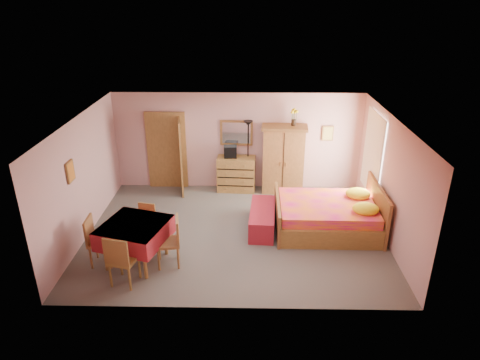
{
  "coord_description": "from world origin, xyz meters",
  "views": [
    {
      "loc": [
        0.27,
        -8.28,
        4.92
      ],
      "look_at": [
        0.1,
        0.3,
        1.15
      ],
      "focal_mm": 32.0,
      "sensor_mm": 36.0,
      "label": 1
    }
  ],
  "objects_px": {
    "sunflower_vase": "(294,117)",
    "chair_north": "(145,224)",
    "floor_lamp": "(248,156)",
    "bench": "(262,219)",
    "chest_of_drawers": "(236,174)",
    "chair_east": "(168,242)",
    "chair_south": "(124,259)",
    "wall_mirror": "(236,133)",
    "bed": "(327,208)",
    "dining_table": "(136,243)",
    "chair_west": "(101,241)",
    "wardrobe": "(283,160)",
    "stereo": "(230,152)"
  },
  "relations": [
    {
      "from": "chest_of_drawers",
      "to": "floor_lamp",
      "type": "height_order",
      "value": "floor_lamp"
    },
    {
      "from": "wall_mirror",
      "to": "floor_lamp",
      "type": "height_order",
      "value": "floor_lamp"
    },
    {
      "from": "chest_of_drawers",
      "to": "floor_lamp",
      "type": "relative_size",
      "value": 0.52
    },
    {
      "from": "chest_of_drawers",
      "to": "bench",
      "type": "bearing_deg",
      "value": -69.26
    },
    {
      "from": "dining_table",
      "to": "chair_east",
      "type": "distance_m",
      "value": 0.64
    },
    {
      "from": "chest_of_drawers",
      "to": "stereo",
      "type": "height_order",
      "value": "stereo"
    },
    {
      "from": "chair_south",
      "to": "chair_west",
      "type": "xyz_separation_m",
      "value": [
        -0.6,
        0.61,
        -0.01
      ]
    },
    {
      "from": "wall_mirror",
      "to": "stereo",
      "type": "relative_size",
      "value": 2.58
    },
    {
      "from": "chest_of_drawers",
      "to": "chair_south",
      "type": "distance_m",
      "value": 4.51
    },
    {
      "from": "dining_table",
      "to": "chair_west",
      "type": "xyz_separation_m",
      "value": [
        -0.65,
        -0.05,
        0.07
      ]
    },
    {
      "from": "chair_north",
      "to": "chair_west",
      "type": "bearing_deg",
      "value": 62.96
    },
    {
      "from": "dining_table",
      "to": "chair_north",
      "type": "height_order",
      "value": "dining_table"
    },
    {
      "from": "chest_of_drawers",
      "to": "chair_east",
      "type": "height_order",
      "value": "chair_east"
    },
    {
      "from": "floor_lamp",
      "to": "dining_table",
      "type": "xyz_separation_m",
      "value": [
        -2.18,
        -3.52,
        -0.52
      ]
    },
    {
      "from": "bed",
      "to": "chair_west",
      "type": "height_order",
      "value": "bed"
    },
    {
      "from": "chest_of_drawers",
      "to": "chair_south",
      "type": "height_order",
      "value": "chair_south"
    },
    {
      "from": "chair_south",
      "to": "bench",
      "type": "bearing_deg",
      "value": 51.63
    },
    {
      "from": "wall_mirror",
      "to": "bed",
      "type": "height_order",
      "value": "wall_mirror"
    },
    {
      "from": "floor_lamp",
      "to": "bench",
      "type": "relative_size",
      "value": 1.3
    },
    {
      "from": "chair_west",
      "to": "chair_north",
      "type": "bearing_deg",
      "value": 139.57
    },
    {
      "from": "floor_lamp",
      "to": "sunflower_vase",
      "type": "distance_m",
      "value": 1.59
    },
    {
      "from": "wardrobe",
      "to": "bed",
      "type": "xyz_separation_m",
      "value": [
        0.84,
        -1.98,
        -0.38
      ]
    },
    {
      "from": "bed",
      "to": "chair_south",
      "type": "bearing_deg",
      "value": -152.18
    },
    {
      "from": "stereo",
      "to": "floor_lamp",
      "type": "height_order",
      "value": "floor_lamp"
    },
    {
      "from": "floor_lamp",
      "to": "chair_south",
      "type": "distance_m",
      "value": 4.76
    },
    {
      "from": "sunflower_vase",
      "to": "chair_north",
      "type": "height_order",
      "value": "sunflower_vase"
    },
    {
      "from": "wall_mirror",
      "to": "chair_north",
      "type": "height_order",
      "value": "wall_mirror"
    },
    {
      "from": "chair_south",
      "to": "chair_east",
      "type": "distance_m",
      "value": 0.92
    },
    {
      "from": "wall_mirror",
      "to": "wardrobe",
      "type": "bearing_deg",
      "value": -9.55
    },
    {
      "from": "sunflower_vase",
      "to": "chair_east",
      "type": "xyz_separation_m",
      "value": [
        -2.69,
        -3.47,
        -1.54
      ]
    },
    {
      "from": "sunflower_vase",
      "to": "chair_west",
      "type": "xyz_separation_m",
      "value": [
        -3.99,
        -3.47,
        -1.54
      ]
    },
    {
      "from": "wall_mirror",
      "to": "sunflower_vase",
      "type": "distance_m",
      "value": 1.56
    },
    {
      "from": "chest_of_drawers",
      "to": "chair_east",
      "type": "xyz_separation_m",
      "value": [
        -1.23,
        -3.48,
        0.03
      ]
    },
    {
      "from": "chair_east",
      "to": "wardrobe",
      "type": "bearing_deg",
      "value": -45.08
    },
    {
      "from": "chest_of_drawers",
      "to": "chair_north",
      "type": "height_order",
      "value": "chest_of_drawers"
    },
    {
      "from": "stereo",
      "to": "chair_north",
      "type": "distance_m",
      "value": 3.24
    },
    {
      "from": "wardrobe",
      "to": "chair_east",
      "type": "distance_m",
      "value": 4.24
    },
    {
      "from": "dining_table",
      "to": "chair_west",
      "type": "distance_m",
      "value": 0.66
    },
    {
      "from": "chest_of_drawers",
      "to": "floor_lamp",
      "type": "xyz_separation_m",
      "value": [
        0.31,
        0.1,
        0.48
      ]
    },
    {
      "from": "chest_of_drawers",
      "to": "bench",
      "type": "distance_m",
      "value": 2.16
    },
    {
      "from": "dining_table",
      "to": "sunflower_vase",
      "type": "bearing_deg",
      "value": 45.71
    },
    {
      "from": "floor_lamp",
      "to": "bed",
      "type": "distance_m",
      "value": 2.81
    },
    {
      "from": "chair_east",
      "to": "floor_lamp",
      "type": "bearing_deg",
      "value": -32.59
    },
    {
      "from": "chair_east",
      "to": "chair_north",
      "type": "bearing_deg",
      "value": 28.34
    },
    {
      "from": "chair_east",
      "to": "chair_south",
      "type": "bearing_deg",
      "value": 121.57
    },
    {
      "from": "wall_mirror",
      "to": "stereo",
      "type": "xyz_separation_m",
      "value": [
        -0.15,
        -0.2,
        -0.45
      ]
    },
    {
      "from": "bench",
      "to": "chair_north",
      "type": "relative_size",
      "value": 1.76
    },
    {
      "from": "wardrobe",
      "to": "chest_of_drawers",
      "type": "bearing_deg",
      "value": -178.57
    },
    {
      "from": "chair_south",
      "to": "chair_west",
      "type": "relative_size",
      "value": 1.03
    },
    {
      "from": "bed",
      "to": "wall_mirror",
      "type": "bearing_deg",
      "value": 133.53
    }
  ]
}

